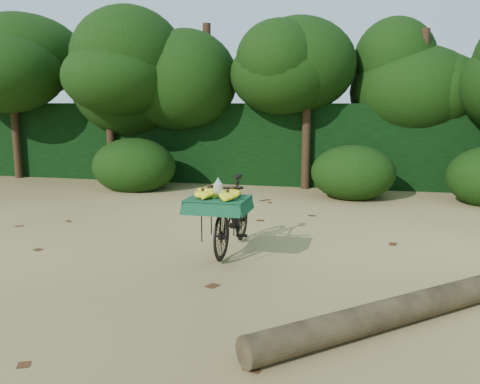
# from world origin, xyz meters

# --- Properties ---
(ground) EXTENTS (80.00, 80.00, 0.00)m
(ground) POSITION_xyz_m (0.00, 0.00, 0.00)
(ground) COLOR tan
(ground) RESTS_ON ground
(vendor_bicycle) EXTENTS (0.68, 1.65, 0.93)m
(vendor_bicycle) POSITION_xyz_m (0.11, 0.43, 0.47)
(vendor_bicycle) COLOR black
(vendor_bicycle) RESTS_ON ground
(fallen_log) EXTENTS (2.60, 2.42, 0.24)m
(fallen_log) POSITION_xyz_m (2.11, -1.21, 0.12)
(fallen_log) COLOR brown
(fallen_log) RESTS_ON ground
(hedge_backdrop) EXTENTS (26.00, 1.80, 1.80)m
(hedge_backdrop) POSITION_xyz_m (0.00, 6.30, 0.90)
(hedge_backdrop) COLOR black
(hedge_backdrop) RESTS_ON ground
(tree_row) EXTENTS (14.50, 2.00, 4.00)m
(tree_row) POSITION_xyz_m (-0.65, 5.50, 2.00)
(tree_row) COLOR black
(tree_row) RESTS_ON ground
(bush_clumps) EXTENTS (8.80, 1.70, 0.90)m
(bush_clumps) POSITION_xyz_m (0.50, 4.30, 0.45)
(bush_clumps) COLOR black
(bush_clumps) RESTS_ON ground
(leaf_litter) EXTENTS (7.00, 7.30, 0.01)m
(leaf_litter) POSITION_xyz_m (0.00, 0.65, 0.01)
(leaf_litter) COLOR #472613
(leaf_litter) RESTS_ON ground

